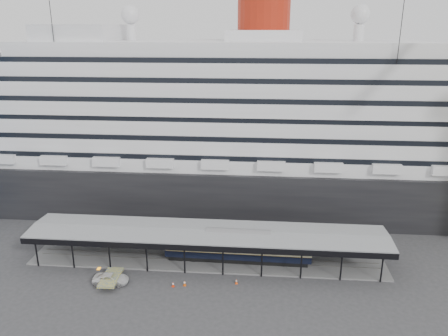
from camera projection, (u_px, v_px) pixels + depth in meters
The scene contains 8 objects.
ground at pixel (203, 277), 65.01m from camera, with size 200.00×200.00×0.00m, color #323235.
cruise_ship at pixel (222, 114), 89.63m from camera, with size 130.00×30.00×43.90m.
platform_canopy at pixel (207, 247), 69.01m from camera, with size 56.00×9.18×5.30m.
port_truck at pixel (111, 279), 63.26m from camera, with size 2.36×5.11×1.42m, color silver.
pullman_carriage at pixel (238, 246), 68.51m from camera, with size 22.87×3.36×22.40m.
traffic_cone_left at pixel (173, 284), 62.48m from camera, with size 0.54×0.54×0.80m.
traffic_cone_mid at pixel (185, 283), 62.72m from camera, with size 0.44×0.44×0.84m.
traffic_cone_right at pixel (236, 281), 63.22m from camera, with size 0.51×0.51×0.77m.
Camera 1 is at (8.00, -56.29, 35.62)m, focal length 35.00 mm.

